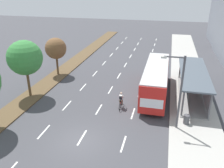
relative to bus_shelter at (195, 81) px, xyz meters
name	(u,v)px	position (x,y,z in m)	size (l,w,h in m)	color
ground_plane	(80,141)	(-9.53, -10.69, -1.87)	(140.00, 140.00, 0.00)	#424247
median_strip	(76,61)	(-17.83, 9.31, -1.81)	(2.60, 52.00, 0.12)	brown
sidewalk_right	(186,69)	(-0.28, 9.31, -1.79)	(4.50, 52.00, 0.15)	#ADAAA3
lane_divider_left	(100,68)	(-13.03, 6.81, -1.86)	(0.14, 46.01, 0.01)	white
lane_divider_center	(122,70)	(-9.53, 6.81, -1.86)	(0.14, 46.01, 0.01)	white
lane_divider_right	(146,72)	(-6.03, 6.81, -1.86)	(0.14, 46.01, 0.01)	white
bus_shelter	(195,81)	(0.00, 0.00, 0.00)	(2.90, 11.00, 2.86)	gray
bus	(156,77)	(-4.28, -0.38, 0.20)	(2.54, 11.29, 3.37)	red
cyclist	(121,101)	(-7.44, -4.48, -1.08)	(0.46, 1.82, 1.71)	black
median_tree_second	(25,58)	(-17.95, -4.27, 2.65)	(3.74, 3.74, 6.28)	brown
median_tree_third	(56,49)	(-17.91, 2.75, 1.89)	(2.85, 2.85, 5.08)	brown
streetlight	(179,88)	(-2.11, -7.08, 2.02)	(1.91, 0.24, 6.50)	#4C4C51
trash_bin	(186,119)	(-1.08, -6.22, -1.29)	(0.52, 0.52, 0.85)	#4C4C51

